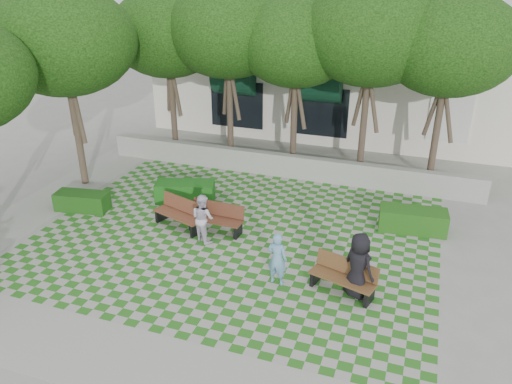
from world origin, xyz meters
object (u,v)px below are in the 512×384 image
at_px(bench_east, 343,277).
at_px(person_dark, 358,265).
at_px(hedge_midleft, 185,192).
at_px(bench_mid, 216,218).
at_px(hedge_east, 413,220).
at_px(person_blue, 277,259).
at_px(person_white, 203,218).
at_px(hedge_west, 82,201).
at_px(bench_west, 180,214).

xyz_separation_m(bench_east, person_dark, (0.34, -0.03, 0.45)).
relative_size(bench_east, hedge_midleft, 0.88).
distance_m(bench_mid, hedge_east, 6.18).
relative_size(bench_east, person_blue, 1.21).
relative_size(hedge_midleft, person_dark, 1.16).
height_order(person_blue, person_white, person_white).
relative_size(hedge_east, hedge_west, 1.15).
height_order(bench_mid, person_dark, person_dark).
distance_m(bench_east, bench_west, 5.81).
distance_m(hedge_west, person_dark, 9.79).
distance_m(bench_mid, hedge_midleft, 2.53).
xyz_separation_m(hedge_west, person_dark, (9.61, -1.78, 0.57)).
bearing_deg(person_blue, person_dark, -167.77).
height_order(bench_mid, bench_west, bench_west).
bearing_deg(bench_mid, person_white, -99.26).
relative_size(bench_east, hedge_east, 0.87).
bearing_deg(bench_mid, hedge_midleft, 141.73).
xyz_separation_m(bench_east, bench_west, (-5.54, 1.76, 0.02)).
height_order(bench_east, person_blue, person_blue).
relative_size(person_blue, person_dark, 0.84).
bearing_deg(person_white, hedge_west, 19.84).
height_order(bench_east, bench_mid, bench_mid).
height_order(bench_mid, hedge_west, bench_mid).
relative_size(hedge_midleft, person_white, 1.34).
height_order(hedge_midleft, person_dark, person_dark).
xyz_separation_m(hedge_east, person_blue, (-3.19, -4.15, 0.38)).
bearing_deg(bench_east, bench_mid, 172.99).
height_order(bench_west, hedge_west, bench_west).
bearing_deg(bench_west, person_dark, 1.74).
xyz_separation_m(hedge_east, hedge_west, (-10.75, -2.21, -0.05)).
height_order(bench_east, hedge_west, bench_east).
bearing_deg(person_blue, person_white, -19.40).
xyz_separation_m(bench_mid, hedge_west, (-4.92, -0.13, -0.13)).
bearing_deg(hedge_midleft, person_white, -52.47).
xyz_separation_m(hedge_east, person_white, (-5.96, -2.74, 0.40)).
bearing_deg(bench_east, person_dark, 10.94).
relative_size(bench_mid, person_blue, 1.19).
bearing_deg(hedge_midleft, hedge_west, -149.36).
height_order(hedge_midleft, hedge_west, hedge_midleft).
xyz_separation_m(bench_east, bench_mid, (-4.34, 1.88, 0.01)).
distance_m(bench_mid, person_white, 0.74).
bearing_deg(bench_west, person_blue, -8.35).
bearing_deg(bench_east, person_white, -178.86).
bearing_deg(person_white, person_blue, 178.99).
relative_size(bench_west, hedge_midleft, 0.92).
bearing_deg(bench_east, person_blue, -157.09).
xyz_separation_m(bench_east, person_blue, (-1.71, -0.20, 0.31)).
xyz_separation_m(bench_mid, person_blue, (2.63, -2.08, 0.30)).
bearing_deg(hedge_east, bench_mid, -160.37).
xyz_separation_m(bench_west, hedge_midleft, (-0.71, 1.77, -0.09)).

